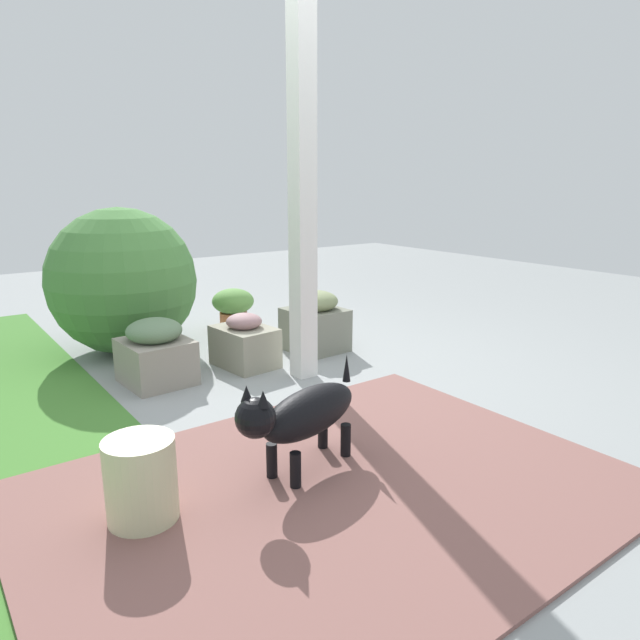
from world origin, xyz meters
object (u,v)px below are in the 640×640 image
at_px(stone_planter_nearest, 315,322).
at_px(round_shrub, 123,281).
at_px(stone_planter_near, 245,343).
at_px(terracotta_pot_broad, 233,307).
at_px(ceramic_urn, 141,482).
at_px(porch_pillar, 302,188).
at_px(dog, 303,414).
at_px(stone_planter_mid, 156,353).

height_order(stone_planter_nearest, round_shrub, round_shrub).
relative_size(stone_planter_near, round_shrub, 0.43).
height_order(stone_planter_near, terracotta_pot_broad, terracotta_pot_broad).
xyz_separation_m(stone_planter_nearest, round_shrub, (0.81, 1.16, 0.32)).
relative_size(round_shrub, ceramic_urn, 3.17).
xyz_separation_m(porch_pillar, stone_planter_nearest, (0.43, -0.40, -0.99)).
distance_m(porch_pillar, round_shrub, 1.60).
relative_size(stone_planter_nearest, round_shrub, 0.43).
relative_size(terracotta_pot_broad, dog, 0.53).
bearing_deg(round_shrub, dog, -179.76).
xyz_separation_m(stone_planter_nearest, ceramic_urn, (-1.45, 1.84, -0.05)).
bearing_deg(stone_planter_near, round_shrub, 33.30).
xyz_separation_m(porch_pillar, stone_planter_near, (0.41, 0.21, -1.05)).
bearing_deg(porch_pillar, stone_planter_mid, 62.21).
bearing_deg(terracotta_pot_broad, dog, 158.89).
bearing_deg(ceramic_urn, porch_pillar, -54.80).
distance_m(stone_planter_mid, round_shrub, 0.87).
bearing_deg(ceramic_urn, stone_planter_nearest, -51.91).
xyz_separation_m(porch_pillar, stone_planter_mid, (0.44, 0.83, -1.01)).
height_order(porch_pillar, stone_planter_nearest, porch_pillar).
distance_m(stone_planter_nearest, stone_planter_near, 0.62).
relative_size(porch_pillar, stone_planter_nearest, 5.29).
height_order(stone_planter_nearest, stone_planter_near, stone_planter_nearest).
height_order(porch_pillar, round_shrub, porch_pillar).
xyz_separation_m(stone_planter_near, stone_planter_mid, (0.03, 0.62, 0.03)).
relative_size(stone_planter_near, dog, 0.66).
relative_size(stone_planter_nearest, terracotta_pot_broad, 1.22).
height_order(stone_planter_mid, terracotta_pot_broad, stone_planter_mid).
xyz_separation_m(terracotta_pot_broad, ceramic_urn, (-2.27, 1.59, -0.05)).
xyz_separation_m(stone_planter_mid, dog, (-1.51, -0.08, 0.08)).
bearing_deg(round_shrub, stone_planter_near, -146.70).
xyz_separation_m(stone_planter_near, round_shrub, (0.83, 0.54, 0.37)).
bearing_deg(round_shrub, stone_planter_nearest, -124.85).
height_order(stone_planter_near, ceramic_urn, stone_planter_near).
bearing_deg(porch_pillar, stone_planter_nearest, -43.21).
distance_m(dog, ceramic_urn, 0.70).
distance_m(porch_pillar, dog, 1.60).
distance_m(terracotta_pot_broad, ceramic_urn, 2.77).
height_order(round_shrub, ceramic_urn, round_shrub).
xyz_separation_m(stone_planter_near, terracotta_pot_broad, (0.85, -0.36, 0.06)).
xyz_separation_m(porch_pillar, ceramic_urn, (-1.02, 1.44, -1.04)).
distance_m(stone_planter_mid, dog, 1.51).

